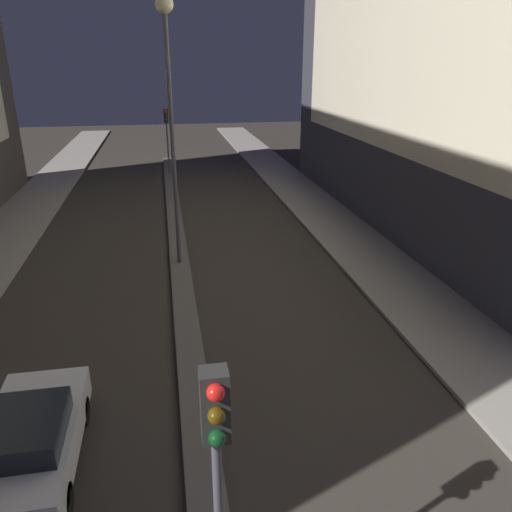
{
  "coord_description": "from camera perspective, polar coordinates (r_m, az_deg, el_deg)",
  "views": [
    {
      "loc": [
        -0.38,
        -2.0,
        7.74
      ],
      "look_at": [
        3.0,
        16.16,
        0.5
      ],
      "focal_mm": 35.0,
      "sensor_mm": 36.0,
      "label": 1
    }
  ],
  "objects": [
    {
      "name": "median_strip",
      "position": [
        24.14,
        -9.09,
        2.61
      ],
      "size": [
        0.77,
        39.77,
        0.14
      ],
      "color": "#56544F",
      "rests_on": "ground"
    },
    {
      "name": "traffic_light_near",
      "position": [
        6.23,
        -4.48,
        -22.21
      ],
      "size": [
        0.32,
        0.42,
        4.5
      ],
      "color": "#4C4C51",
      "rests_on": "median_strip"
    },
    {
      "name": "traffic_light_mid",
      "position": [
        36.53,
        -10.18,
        14.35
      ],
      "size": [
        0.32,
        0.42,
        4.5
      ],
      "color": "#4C4C51",
      "rests_on": "median_strip"
    },
    {
      "name": "street_lamp",
      "position": [
        18.97,
        -9.94,
        19.32
      ],
      "size": [
        0.62,
        0.62,
        9.69
      ],
      "color": "#4C4C51",
      "rests_on": "median_strip"
    },
    {
      "name": "car_left_lane",
      "position": [
        11.4,
        -24.47,
        -18.67
      ],
      "size": [
        1.79,
        4.09,
        1.48
      ],
      "color": "silver",
      "rests_on": "ground"
    }
  ]
}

